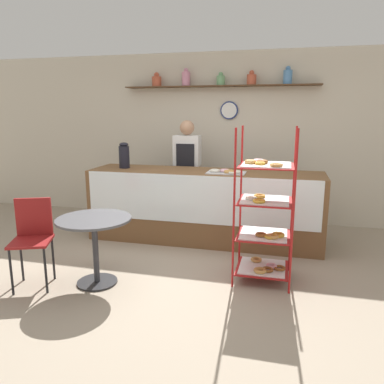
{
  "coord_description": "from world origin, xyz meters",
  "views": [
    {
      "loc": [
        1.06,
        -3.85,
        1.77
      ],
      "look_at": [
        0.0,
        0.37,
        0.83
      ],
      "focal_mm": 35.0,
      "sensor_mm": 36.0,
      "label": 1
    }
  ],
  "objects_px": {
    "cafe_chair": "(33,232)",
    "coffee_carafe": "(124,156)",
    "pastry_rack": "(264,217)",
    "cafe_table": "(95,234)",
    "donut_tray_counter": "(227,172)",
    "person_worker": "(187,169)"
  },
  "relations": [
    {
      "from": "cafe_chair",
      "to": "coffee_carafe",
      "type": "xyz_separation_m",
      "value": [
        0.25,
        1.76,
        0.6
      ]
    },
    {
      "from": "pastry_rack",
      "to": "coffee_carafe",
      "type": "relative_size",
      "value": 4.44
    },
    {
      "from": "cafe_table",
      "to": "cafe_chair",
      "type": "relative_size",
      "value": 0.85
    },
    {
      "from": "donut_tray_counter",
      "to": "cafe_chair",
      "type": "bearing_deg",
      "value": -136.68
    },
    {
      "from": "person_worker",
      "to": "cafe_chair",
      "type": "bearing_deg",
      "value": -113.29
    },
    {
      "from": "cafe_chair",
      "to": "cafe_table",
      "type": "bearing_deg",
      "value": -7.58
    },
    {
      "from": "pastry_rack",
      "to": "cafe_chair",
      "type": "relative_size",
      "value": 1.81
    },
    {
      "from": "person_worker",
      "to": "cafe_table",
      "type": "xyz_separation_m",
      "value": [
        -0.4,
        -2.21,
        -0.37
      ]
    },
    {
      "from": "person_worker",
      "to": "coffee_carafe",
      "type": "bearing_deg",
      "value": -141.99
    },
    {
      "from": "pastry_rack",
      "to": "person_worker",
      "type": "xyz_separation_m",
      "value": [
        -1.28,
        1.69,
        0.22
      ]
    },
    {
      "from": "cafe_table",
      "to": "cafe_chair",
      "type": "height_order",
      "value": "cafe_chair"
    },
    {
      "from": "person_worker",
      "to": "coffee_carafe",
      "type": "xyz_separation_m",
      "value": [
        -0.77,
        -0.6,
        0.25
      ]
    },
    {
      "from": "pastry_rack",
      "to": "cafe_chair",
      "type": "distance_m",
      "value": 2.4
    },
    {
      "from": "person_worker",
      "to": "coffee_carafe",
      "type": "height_order",
      "value": "person_worker"
    },
    {
      "from": "person_worker",
      "to": "coffee_carafe",
      "type": "relative_size",
      "value": 4.5
    },
    {
      "from": "cafe_chair",
      "to": "coffee_carafe",
      "type": "height_order",
      "value": "coffee_carafe"
    },
    {
      "from": "pastry_rack",
      "to": "person_worker",
      "type": "distance_m",
      "value": 2.13
    },
    {
      "from": "coffee_carafe",
      "to": "pastry_rack",
      "type": "bearing_deg",
      "value": -27.93
    },
    {
      "from": "pastry_rack",
      "to": "cafe_chair",
      "type": "height_order",
      "value": "pastry_rack"
    },
    {
      "from": "person_worker",
      "to": "cafe_table",
      "type": "relative_size",
      "value": 2.16
    },
    {
      "from": "cafe_chair",
      "to": "coffee_carafe",
      "type": "bearing_deg",
      "value": 60.5
    },
    {
      "from": "coffee_carafe",
      "to": "cafe_chair",
      "type": "bearing_deg",
      "value": -98.02
    }
  ]
}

